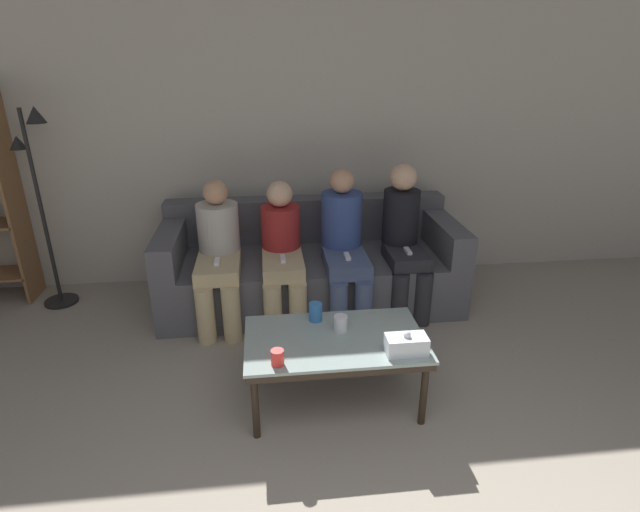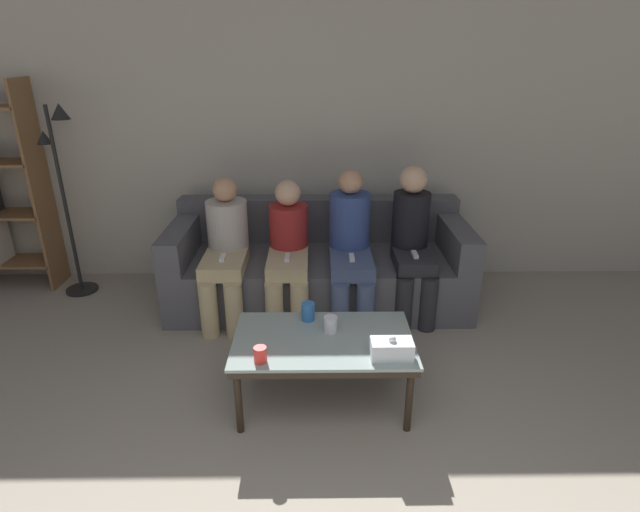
{
  "view_description": "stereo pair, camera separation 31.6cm",
  "coord_description": "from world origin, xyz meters",
  "px_view_note": "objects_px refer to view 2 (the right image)",
  "views": [
    {
      "loc": [
        -0.35,
        -0.46,
        1.93
      ],
      "look_at": [
        0.0,
        2.57,
        0.67
      ],
      "focal_mm": 28.0,
      "sensor_mm": 36.0,
      "label": 1
    },
    {
      "loc": [
        -0.04,
        -0.48,
        1.93
      ],
      "look_at": [
        0.0,
        2.57,
        0.67
      ],
      "focal_mm": 28.0,
      "sensor_mm": 36.0,
      "label": 2
    }
  ],
  "objects_px": {
    "seated_person_mid_right": "(350,243)",
    "seated_person_left_end": "(226,246)",
    "cup_near_left": "(260,354)",
    "cup_far_center": "(331,324)",
    "coffee_table": "(323,345)",
    "cup_near_right": "(308,312)",
    "couch": "(319,266)",
    "seated_person_mid_left": "(288,248)",
    "tissue_box": "(392,349)",
    "seated_person_right_end": "(412,240)",
    "standing_lamp": "(63,182)"
  },
  "relations": [
    {
      "from": "couch",
      "to": "cup_near_left",
      "type": "height_order",
      "value": "couch"
    },
    {
      "from": "seated_person_left_end",
      "to": "tissue_box",
      "type": "bearing_deg",
      "value": -50.32
    },
    {
      "from": "coffee_table",
      "to": "cup_near_right",
      "type": "xyz_separation_m",
      "value": [
        -0.09,
        0.21,
        0.1
      ]
    },
    {
      "from": "couch",
      "to": "coffee_table",
      "type": "distance_m",
      "value": 1.33
    },
    {
      "from": "cup_near_left",
      "to": "seated_person_mid_right",
      "type": "height_order",
      "value": "seated_person_mid_right"
    },
    {
      "from": "cup_near_left",
      "to": "cup_near_right",
      "type": "height_order",
      "value": "cup_near_right"
    },
    {
      "from": "standing_lamp",
      "to": "seated_person_left_end",
      "type": "relative_size",
      "value": 1.48
    },
    {
      "from": "cup_near_right",
      "to": "seated_person_mid_right",
      "type": "bearing_deg",
      "value": 70.73
    },
    {
      "from": "standing_lamp",
      "to": "cup_near_right",
      "type": "bearing_deg",
      "value": -33.41
    },
    {
      "from": "couch",
      "to": "seated_person_right_end",
      "type": "xyz_separation_m",
      "value": [
        0.7,
        -0.21,
        0.31
      ]
    },
    {
      "from": "cup_near_right",
      "to": "tissue_box",
      "type": "bearing_deg",
      "value": -42.35
    },
    {
      "from": "tissue_box",
      "to": "seated_person_right_end",
      "type": "bearing_deg",
      "value": 75.52
    },
    {
      "from": "tissue_box",
      "to": "cup_near_left",
      "type": "bearing_deg",
      "value": -177.54
    },
    {
      "from": "coffee_table",
      "to": "seated_person_mid_right",
      "type": "xyz_separation_m",
      "value": [
        0.22,
        1.1,
        0.2
      ]
    },
    {
      "from": "standing_lamp",
      "to": "seated_person_mid_left",
      "type": "distance_m",
      "value": 1.89
    },
    {
      "from": "tissue_box",
      "to": "seated_person_mid_right",
      "type": "distance_m",
      "value": 1.3
    },
    {
      "from": "seated_person_mid_right",
      "to": "seated_person_right_end",
      "type": "xyz_separation_m",
      "value": [
        0.47,
        0.02,
        0.01
      ]
    },
    {
      "from": "cup_far_center",
      "to": "seated_person_mid_right",
      "type": "bearing_deg",
      "value": 79.99
    },
    {
      "from": "standing_lamp",
      "to": "seated_person_left_end",
      "type": "distance_m",
      "value": 1.44
    },
    {
      "from": "couch",
      "to": "seated_person_mid_left",
      "type": "xyz_separation_m",
      "value": [
        -0.23,
        -0.24,
        0.26
      ]
    },
    {
      "from": "couch",
      "to": "cup_far_center",
      "type": "bearing_deg",
      "value": -87.55
    },
    {
      "from": "tissue_box",
      "to": "standing_lamp",
      "type": "bearing_deg",
      "value": 144.77
    },
    {
      "from": "cup_far_center",
      "to": "seated_person_mid_left",
      "type": "relative_size",
      "value": 0.09
    },
    {
      "from": "coffee_table",
      "to": "cup_near_left",
      "type": "xyz_separation_m",
      "value": [
        -0.33,
        -0.22,
        0.09
      ]
    },
    {
      "from": "cup_near_left",
      "to": "cup_far_center",
      "type": "relative_size",
      "value": 0.91
    },
    {
      "from": "cup_far_center",
      "to": "seated_person_left_end",
      "type": "distance_m",
      "value": 1.28
    },
    {
      "from": "cup_far_center",
      "to": "seated_person_right_end",
      "type": "relative_size",
      "value": 0.08
    },
    {
      "from": "couch",
      "to": "seated_person_mid_left",
      "type": "distance_m",
      "value": 0.42
    },
    {
      "from": "seated_person_mid_right",
      "to": "cup_far_center",
      "type": "bearing_deg",
      "value": -100.01
    },
    {
      "from": "seated_person_mid_left",
      "to": "standing_lamp",
      "type": "bearing_deg",
      "value": 167.03
    },
    {
      "from": "cup_far_center",
      "to": "seated_person_left_end",
      "type": "bearing_deg",
      "value": 126.57
    },
    {
      "from": "seated_person_right_end",
      "to": "tissue_box",
      "type": "bearing_deg",
      "value": -104.48
    },
    {
      "from": "seated_person_mid_right",
      "to": "seated_person_left_end",
      "type": "bearing_deg",
      "value": -179.77
    },
    {
      "from": "seated_person_left_end",
      "to": "seated_person_right_end",
      "type": "xyz_separation_m",
      "value": [
        1.41,
        0.02,
        0.04
      ]
    },
    {
      "from": "couch",
      "to": "tissue_box",
      "type": "bearing_deg",
      "value": -76.51
    },
    {
      "from": "seated_person_left_end",
      "to": "seated_person_mid_right",
      "type": "bearing_deg",
      "value": 0.23
    },
    {
      "from": "coffee_table",
      "to": "seated_person_left_end",
      "type": "relative_size",
      "value": 0.95
    },
    {
      "from": "seated_person_left_end",
      "to": "standing_lamp",
      "type": "bearing_deg",
      "value": 163.1
    },
    {
      "from": "cup_near_left",
      "to": "seated_person_mid_left",
      "type": "distance_m",
      "value": 1.31
    },
    {
      "from": "coffee_table",
      "to": "cup_near_left",
      "type": "bearing_deg",
      "value": -145.79
    },
    {
      "from": "coffee_table",
      "to": "seated_person_mid_left",
      "type": "height_order",
      "value": "seated_person_mid_left"
    },
    {
      "from": "seated_person_mid_left",
      "to": "tissue_box",
      "type": "bearing_deg",
      "value": -64.86
    },
    {
      "from": "couch",
      "to": "seated_person_mid_left",
      "type": "relative_size",
      "value": 2.26
    },
    {
      "from": "cup_near_left",
      "to": "seated_person_mid_right",
      "type": "distance_m",
      "value": 1.44
    },
    {
      "from": "cup_far_center",
      "to": "seated_person_mid_right",
      "type": "xyz_separation_m",
      "value": [
        0.18,
        1.03,
        0.11
      ]
    },
    {
      "from": "coffee_table",
      "to": "seated_person_left_end",
      "type": "height_order",
      "value": "seated_person_left_end"
    },
    {
      "from": "couch",
      "to": "standing_lamp",
      "type": "bearing_deg",
      "value": 175.24
    },
    {
      "from": "cup_near_right",
      "to": "seated_person_right_end",
      "type": "distance_m",
      "value": 1.2
    },
    {
      "from": "cup_far_center",
      "to": "couch",
      "type": "bearing_deg",
      "value": 92.45
    },
    {
      "from": "cup_near_left",
      "to": "seated_person_right_end",
      "type": "relative_size",
      "value": 0.07
    }
  ]
}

